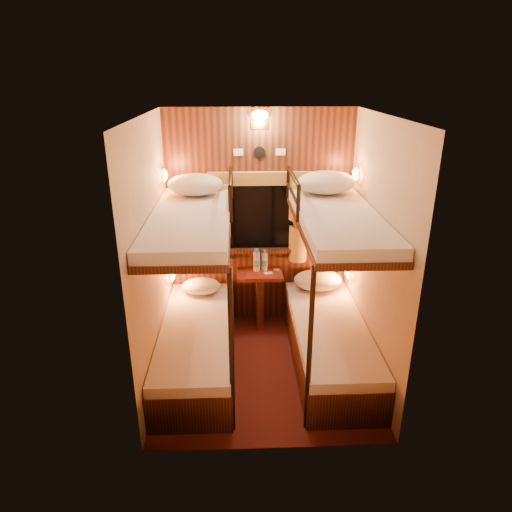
{
  "coord_description": "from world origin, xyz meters",
  "views": [
    {
      "loc": [
        -0.23,
        -3.78,
        2.72
      ],
      "look_at": [
        -0.07,
        0.15,
        1.13
      ],
      "focal_mm": 32.0,
      "sensor_mm": 36.0,
      "label": 1
    }
  ],
  "objects_px": {
    "bunk_left": "(196,316)",
    "bottle_left": "(257,262)",
    "bunk_right": "(331,313)",
    "table": "(260,292)",
    "bottle_right": "(264,262)"
  },
  "relations": [
    {
      "from": "table",
      "to": "bottle_right",
      "type": "xyz_separation_m",
      "value": [
        0.05,
        0.06,
        0.34
      ]
    },
    {
      "from": "bunk_left",
      "to": "bunk_right",
      "type": "height_order",
      "value": "same"
    },
    {
      "from": "bottle_left",
      "to": "bunk_right",
      "type": "bearing_deg",
      "value": -50.61
    },
    {
      "from": "bottle_left",
      "to": "table",
      "type": "bearing_deg",
      "value": -55.38
    },
    {
      "from": "bottle_left",
      "to": "bottle_right",
      "type": "bearing_deg",
      "value": 8.84
    },
    {
      "from": "bunk_right",
      "to": "table",
      "type": "bearing_deg",
      "value": 129.67
    },
    {
      "from": "bunk_left",
      "to": "bunk_right",
      "type": "xyz_separation_m",
      "value": [
        1.3,
        0.0,
        0.0
      ]
    },
    {
      "from": "bottle_left",
      "to": "bottle_right",
      "type": "distance_m",
      "value": 0.09
    },
    {
      "from": "bunk_right",
      "to": "bottle_right",
      "type": "xyz_separation_m",
      "value": [
        -0.59,
        0.84,
        0.2
      ]
    },
    {
      "from": "bunk_left",
      "to": "table",
      "type": "bearing_deg",
      "value": 50.33
    },
    {
      "from": "bunk_right",
      "to": "bottle_left",
      "type": "relative_size",
      "value": 7.12
    },
    {
      "from": "bunk_left",
      "to": "bunk_right",
      "type": "distance_m",
      "value": 1.3
    },
    {
      "from": "bottle_left",
      "to": "bunk_left",
      "type": "bearing_deg",
      "value": -126.45
    },
    {
      "from": "bunk_left",
      "to": "bottle_left",
      "type": "distance_m",
      "value": 1.05
    },
    {
      "from": "bottle_left",
      "to": "bottle_right",
      "type": "height_order",
      "value": "bottle_left"
    }
  ]
}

